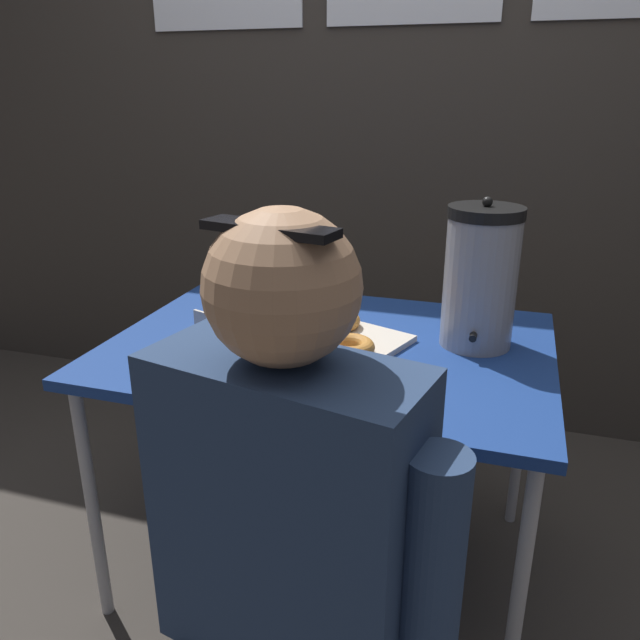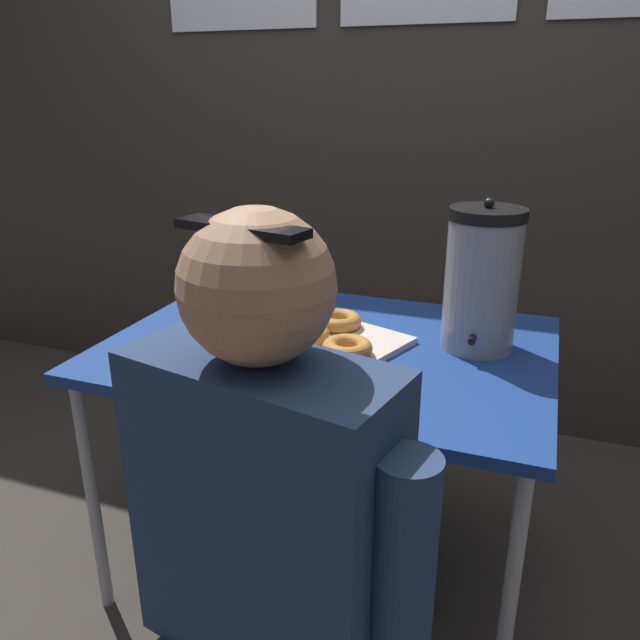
# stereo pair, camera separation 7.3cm
# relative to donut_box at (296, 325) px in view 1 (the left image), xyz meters

# --- Properties ---
(ground_plane) EXTENTS (12.00, 12.00, 0.00)m
(ground_plane) POSITION_rel_donut_box_xyz_m (0.10, -0.03, -0.73)
(ground_plane) COLOR #3D3833
(back_wall) EXTENTS (6.00, 0.11, 2.59)m
(back_wall) POSITION_rel_donut_box_xyz_m (0.10, 1.03, 0.57)
(back_wall) COLOR #38332D
(back_wall) RESTS_ON ground
(folding_table) EXTENTS (1.12, 0.81, 0.71)m
(folding_table) POSITION_rel_donut_box_xyz_m (0.10, -0.03, -0.07)
(folding_table) COLOR navy
(folding_table) RESTS_ON ground
(donut_box) EXTENTS (0.60, 0.45, 0.05)m
(donut_box) POSITION_rel_donut_box_xyz_m (0.00, 0.00, 0.00)
(donut_box) COLOR beige
(donut_box) RESTS_ON folding_table
(coffee_urn) EXTENTS (0.19, 0.21, 0.38)m
(coffee_urn) POSITION_rel_donut_box_xyz_m (0.46, 0.07, 0.15)
(coffee_urn) COLOR #939399
(coffee_urn) RESTS_ON folding_table
(cell_phone) EXTENTS (0.13, 0.16, 0.01)m
(cell_phone) POSITION_rel_donut_box_xyz_m (-0.26, -0.29, -0.02)
(cell_phone) COLOR black
(cell_phone) RESTS_ON folding_table
(person_seated) EXTENTS (0.55, 0.29, 1.19)m
(person_seated) POSITION_rel_donut_box_xyz_m (0.24, -0.72, -0.16)
(person_seated) COLOR #33332D
(person_seated) RESTS_ON ground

